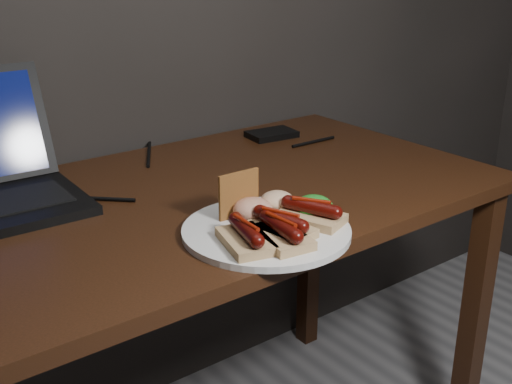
% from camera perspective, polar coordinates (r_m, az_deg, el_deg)
% --- Properties ---
extents(desk, '(1.40, 0.70, 0.75)m').
position_cam_1_polar(desk, '(1.33, -7.30, -4.26)').
color(desk, '#381B0E').
rests_on(desk, ground).
extents(hard_drive, '(0.13, 0.09, 0.02)m').
position_cam_1_polar(hard_drive, '(1.71, 1.40, 5.16)').
color(hard_drive, black).
rests_on(hard_drive, desk).
extents(desk_cables, '(1.01, 0.37, 0.01)m').
position_cam_1_polar(desk_cables, '(1.43, -11.95, 1.32)').
color(desk_cables, black).
rests_on(desk_cables, desk).
extents(plate, '(0.38, 0.38, 0.01)m').
position_cam_1_polar(plate, '(1.13, 0.92, -3.47)').
color(plate, silver).
rests_on(plate, desk).
extents(bread_sausage_left, '(0.10, 0.13, 0.04)m').
position_cam_1_polar(bread_sausage_left, '(1.05, -0.89, -3.94)').
color(bread_sausage_left, tan).
rests_on(bread_sausage_left, plate).
extents(bread_sausage_center, '(0.09, 0.13, 0.04)m').
position_cam_1_polar(bread_sausage_center, '(1.09, 2.18, -2.97)').
color(bread_sausage_center, tan).
rests_on(bread_sausage_center, plate).
extents(bread_sausage_right, '(0.11, 0.13, 0.04)m').
position_cam_1_polar(bread_sausage_right, '(1.15, 4.92, -1.87)').
color(bread_sausage_right, tan).
rests_on(bread_sausage_right, plate).
extents(bread_sausage_extra, '(0.09, 0.12, 0.04)m').
position_cam_1_polar(bread_sausage_extra, '(1.07, 2.22, -3.63)').
color(bread_sausage_extra, tan).
rests_on(bread_sausage_extra, plate).
extents(crispbread, '(0.09, 0.01, 0.08)m').
position_cam_1_polar(crispbread, '(1.16, -1.54, -0.20)').
color(crispbread, '#AC6D2F').
rests_on(crispbread, plate).
extents(salad_greens, '(0.07, 0.07, 0.04)m').
position_cam_1_polar(salad_greens, '(1.17, 5.16, -1.27)').
color(salad_greens, '#125A17').
rests_on(salad_greens, plate).
extents(salsa_mound, '(0.07, 0.07, 0.04)m').
position_cam_1_polar(salsa_mound, '(1.15, -0.31, -1.53)').
color(salsa_mound, maroon).
rests_on(salsa_mound, plate).
extents(coleslaw_mound, '(0.06, 0.06, 0.04)m').
position_cam_1_polar(coleslaw_mound, '(1.20, 1.90, -0.77)').
color(coleslaw_mound, beige).
rests_on(coleslaw_mound, plate).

